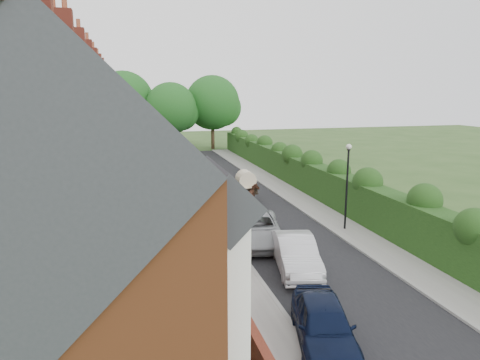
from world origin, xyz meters
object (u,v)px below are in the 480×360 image
object	(u,v)px
car_black	(177,151)
car_silver_b	(257,228)
car_navy	(324,324)
car_silver_a	(296,254)
car_red	(203,179)
car_green	(223,191)
car_beige	(185,161)
car_grey	(180,156)
horse	(253,196)
horse_cart	(246,183)
lamppost	(347,176)
car_white	(223,207)

from	to	relation	value
car_black	car_silver_b	bearing A→B (deg)	-74.33
car_navy	car_silver_a	bearing A→B (deg)	91.40
car_red	car_black	bearing A→B (deg)	103.03
car_navy	car_green	distance (m)	19.06
car_red	car_black	world-z (taller)	car_black
car_beige	car_grey	xyz separation A→B (m)	(-0.01, 3.79, 0.02)
car_green	car_silver_b	bearing A→B (deg)	-79.62
car_green	car_grey	distance (m)	18.61
car_navy	car_silver_b	distance (m)	9.92
car_silver_b	car_beige	xyz separation A→B (m)	(-0.77, 23.94, 0.01)
car_beige	horse	size ratio (longest dim) A/B	3.12
car_green	car_red	size ratio (longest dim) A/B	1.14
horse	horse_cart	world-z (taller)	horse_cart
horse_cart	lamppost	bearing A→B (deg)	-66.40
lamppost	horse_cart	distance (m)	9.52
car_green	horse	distance (m)	2.66
car_navy	car_white	xyz separation A→B (m)	(0.00, 14.78, -0.02)
car_beige	car_black	bearing A→B (deg)	91.76
car_grey	car_black	world-z (taller)	car_grey
car_beige	car_red	bearing A→B (deg)	-85.39
car_silver_b	horse_cart	xyz separation A→B (m)	(1.90, 9.07, 0.52)
car_red	car_black	xyz separation A→B (m)	(-0.37, 16.80, 0.15)
car_silver_a	car_grey	distance (m)	31.82
car_navy	car_red	size ratio (longest dim) A/B	1.14
car_green	horse_cart	bearing A→B (deg)	9.18
car_silver_b	car_white	bearing A→B (deg)	110.23
car_black	horse	xyz separation A→B (m)	(2.63, -24.43, -0.03)
lamppost	car_black	bearing A→B (deg)	101.58
car_navy	car_red	bearing A→B (deg)	103.94
car_black	car_navy	bearing A→B (deg)	-75.71
car_navy	car_silver_b	world-z (taller)	car_silver_b
horse	horse_cart	bearing A→B (deg)	-69.19
car_navy	car_red	xyz separation A→B (m)	(0.42, 24.63, -0.12)
car_black	car_white	bearing A→B (deg)	-75.75
car_grey	horse	size ratio (longest dim) A/B	3.06
car_navy	car_beige	world-z (taller)	car_beige
car_navy	car_white	world-z (taller)	car_navy
lamppost	car_silver_a	xyz separation A→B (m)	(-5.00, -4.60, -2.50)
lamppost	car_navy	bearing A→B (deg)	-121.53
car_green	horse	xyz separation A→B (m)	(1.72, -2.03, 0.01)
lamppost	car_red	xyz separation A→B (m)	(-5.98, 14.20, -2.65)
car_silver_a	car_grey	bearing A→B (deg)	103.94
car_red	car_grey	bearing A→B (deg)	103.60
car_white	horse_cart	bearing A→B (deg)	55.62
car_silver_a	car_black	bearing A→B (deg)	103.59
car_red	car_grey	world-z (taller)	car_grey
car_navy	car_white	size ratio (longest dim) A/B	0.88
car_white	car_black	bearing A→B (deg)	88.09
car_green	car_grey	xyz separation A→B (m)	(-0.95, 18.59, 0.04)
car_navy	car_black	distance (m)	41.43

